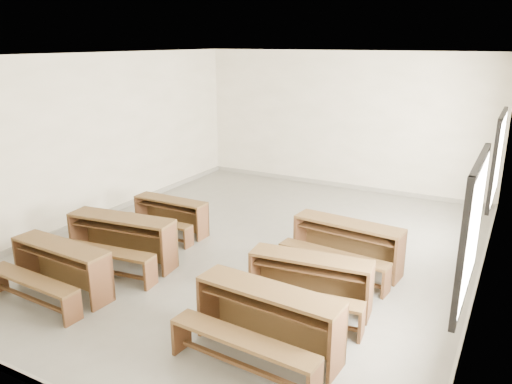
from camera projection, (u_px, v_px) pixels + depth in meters
The scene contains 7 objects.
room at pixel (261, 124), 7.90m from camera, with size 8.50×8.50×3.20m.
desk_set_0 at pixel (59, 266), 6.91m from camera, with size 1.64×0.91×0.72m.
desk_set_1 at pixel (120, 237), 7.80m from camera, with size 1.85×1.11×0.79m.
desk_set_2 at pixel (170, 214), 9.12m from camera, with size 1.43×0.75×0.64m.
desk_set_3 at pixel (266, 317), 5.57m from camera, with size 1.78×1.01×0.78m.
desk_set_4 at pixel (309, 279), 6.52m from camera, with size 1.69×1.01×0.72m.
desk_set_5 at pixel (346, 243), 7.64m from camera, with size 1.76×1.03×0.76m.
Camera 1 is at (3.78, -6.95, 3.41)m, focal length 35.00 mm.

